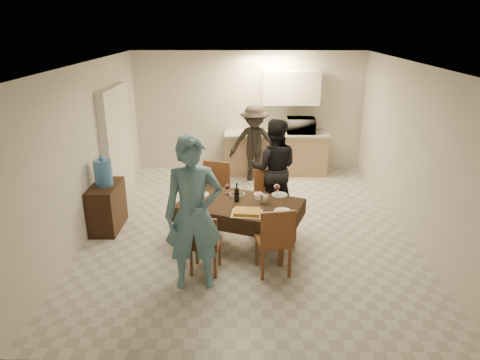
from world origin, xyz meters
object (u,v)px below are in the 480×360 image
Objects in this scene: water_pitcher at (264,199)px; person_kitchen at (254,143)px; water_jug at (103,173)px; savoury_tart at (247,212)px; person_near at (194,214)px; wine_bottle at (237,192)px; person_far at (274,169)px; dining_table at (240,205)px; microwave at (301,125)px; console at (107,207)px.

person_kitchen is (-0.10, 2.87, 0.03)m from water_pitcher.
person_kitchen reaches higher than water_jug.
water_pitcher is 0.43× the size of savoury_tart.
water_pitcher is 0.09× the size of person_near.
wine_bottle is 0.17× the size of person_far.
person_near reaches higher than dining_table.
savoury_tart is at bearing 72.39° from microwave.
person_far reaches higher than savoury_tart.
console is 0.51× the size of person_kitchen.
console reaches higher than dining_table.
console is at bearing 0.00° from water_jug.
person_near reaches higher than person_kitchen.
water_pitcher is at bearing -14.04° from wine_bottle.
savoury_tart is 0.26× the size of person_kitchen.
dining_table is at bearing 104.74° from savoury_tart.
water_jug is 0.21× the size of person_near.
person_near is at bearing -44.17° from water_jug.
water_jug is 0.24× the size of person_far.
dining_table is 2.22m from console.
wine_bottle is at bearing -12.14° from console.
person_far reaches higher than wine_bottle.
wine_bottle is at bearing -96.26° from person_kitchen.
dining_table is 0.19m from wine_bottle.
water_pitcher is 0.11× the size of person_far.
console is at bearing 167.86° from wine_bottle.
water_pitcher is 2.87m from person_kitchen.
dining_table is 1.24× the size of person_kitchen.
wine_bottle is (2.10, -0.45, 0.45)m from console.
console is 0.48× the size of person_far.
water_pitcher is at bearing 12.09° from dining_table.
person_near is at bearing -101.74° from person_kitchen.
water_jug is at bearing -172.92° from dining_table.
wine_bottle is at bearing 155.22° from dining_table.
console is 0.58m from water_jug.
microwave is at bearing 74.70° from water_pitcher.
water_jug is 0.97× the size of savoury_tart.
person_kitchen is at bearing 105.08° from dining_table.
console is 2.79m from person_far.
console is 0.42× the size of person_near.
wine_bottle is 1.17m from person_far.
person_far is at bearing 72.53° from savoury_tart.
water_jug is 2.15m from wine_bottle.
dining_table is 2.83m from person_kitchen.
person_near is at bearing -44.17° from console.
console is at bearing 39.11° from microwave.
savoury_tart is at bearing -70.77° from wine_bottle.
microwave is 2.34m from person_far.
person_near is at bearing -114.44° from wine_bottle.
wine_bottle reaches higher than console.
wine_bottle is 1.63× the size of water_pitcher.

